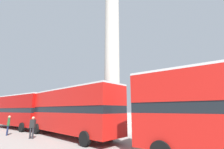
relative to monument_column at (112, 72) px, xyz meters
The scene contains 8 objects.
ground_plane 7.33m from the monument_column, ahead, with size 200.00×200.00×0.00m, color gray.
monument_column is the anchor object (origin of this frame).
bus_a 7.93m from the monument_column, 89.35° to the right, with size 11.42×3.24×4.31m.
bus_c 13.26m from the monument_column, 146.47° to the right, with size 10.29×3.43×4.31m.
equestrian_statue 13.65m from the monument_column, 168.22° to the left, with size 3.54×2.60×6.03m.
street_lamp 6.41m from the monument_column, 138.18° to the right, with size 0.46×0.46×5.27m.
pedestrian_near_lamp 10.91m from the monument_column, 100.52° to the right, with size 0.51×0.38×1.81m.
pedestrian_by_plinth 12.55m from the monument_column, 119.15° to the right, with size 0.52×0.34×1.83m.
Camera 1 is at (12.32, -14.80, 2.41)m, focal length 24.00 mm.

